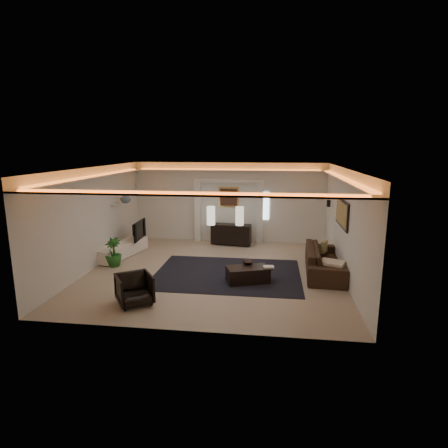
# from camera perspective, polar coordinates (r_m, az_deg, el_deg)

# --- Properties ---
(floor) EXTENTS (7.00, 7.00, 0.00)m
(floor) POSITION_cam_1_polar(r_m,az_deg,el_deg) (10.61, -1.50, -7.26)
(floor) COLOR tan
(floor) RESTS_ON ground
(ceiling) EXTENTS (7.00, 7.00, 0.00)m
(ceiling) POSITION_cam_1_polar(r_m,az_deg,el_deg) (10.04, -1.59, 8.57)
(ceiling) COLOR white
(ceiling) RESTS_ON ground
(wall_back) EXTENTS (7.00, 0.00, 7.00)m
(wall_back) POSITION_cam_1_polar(r_m,az_deg,el_deg) (13.64, 0.74, 3.34)
(wall_back) COLOR silver
(wall_back) RESTS_ON ground
(wall_front) EXTENTS (7.00, 0.00, 7.00)m
(wall_front) POSITION_cam_1_polar(r_m,az_deg,el_deg) (6.90, -6.08, -5.32)
(wall_front) COLOR silver
(wall_front) RESTS_ON ground
(wall_left) EXTENTS (0.00, 7.00, 7.00)m
(wall_left) POSITION_cam_1_polar(r_m,az_deg,el_deg) (11.31, -19.35, 0.87)
(wall_left) COLOR silver
(wall_left) RESTS_ON ground
(wall_right) EXTENTS (0.00, 7.00, 7.00)m
(wall_right) POSITION_cam_1_polar(r_m,az_deg,el_deg) (10.29, 18.09, -0.09)
(wall_right) COLOR silver
(wall_right) RESTS_ON ground
(cove_soffit) EXTENTS (7.00, 7.00, 0.04)m
(cove_soffit) POSITION_cam_1_polar(r_m,az_deg,el_deg) (10.06, -1.58, 6.98)
(cove_soffit) COLOR silver
(cove_soffit) RESTS_ON ceiling
(daylight_slit) EXTENTS (0.25, 0.03, 1.00)m
(daylight_slit) POSITION_cam_1_polar(r_m,az_deg,el_deg) (13.55, 6.42, 2.78)
(daylight_slit) COLOR white
(daylight_slit) RESTS_ON wall_back
(area_rug) EXTENTS (4.00, 3.00, 0.01)m
(area_rug) POSITION_cam_1_polar(r_m,az_deg,el_deg) (10.37, 0.53, -7.68)
(area_rug) COLOR black
(area_rug) RESTS_ON ground
(pilaster_left) EXTENTS (0.22, 0.20, 2.20)m
(pilaster_left) POSITION_cam_1_polar(r_m,az_deg,el_deg) (13.78, -4.07, 1.92)
(pilaster_left) COLOR silver
(pilaster_left) RESTS_ON ground
(pilaster_right) EXTENTS (0.22, 0.20, 2.20)m
(pilaster_right) POSITION_cam_1_polar(r_m,az_deg,el_deg) (13.52, 5.54, 1.70)
(pilaster_right) COLOR silver
(pilaster_right) RESTS_ON ground
(alcove_header) EXTENTS (2.52, 0.20, 0.12)m
(alcove_header) POSITION_cam_1_polar(r_m,az_deg,el_deg) (13.45, 0.70, 6.65)
(alcove_header) COLOR silver
(alcove_header) RESTS_ON wall_back
(painting_frame) EXTENTS (0.74, 0.04, 0.74)m
(painting_frame) POSITION_cam_1_polar(r_m,az_deg,el_deg) (13.59, 0.73, 4.16)
(painting_frame) COLOR tan
(painting_frame) RESTS_ON wall_back
(painting_canvas) EXTENTS (0.62, 0.02, 0.62)m
(painting_canvas) POSITION_cam_1_polar(r_m,az_deg,el_deg) (13.56, 0.72, 4.14)
(painting_canvas) COLOR #4C2D1E
(painting_canvas) RESTS_ON wall_back
(art_panel_frame) EXTENTS (0.04, 1.64, 0.74)m
(art_panel_frame) POSITION_cam_1_polar(r_m,az_deg,el_deg) (10.53, 17.72, 1.59)
(art_panel_frame) COLOR black
(art_panel_frame) RESTS_ON wall_right
(art_panel_gold) EXTENTS (0.02, 1.50, 0.62)m
(art_panel_gold) POSITION_cam_1_polar(r_m,az_deg,el_deg) (10.52, 17.59, 1.59)
(art_panel_gold) COLOR tan
(art_panel_gold) RESTS_ON wall_right
(wall_sconce) EXTENTS (0.12, 0.12, 0.22)m
(wall_sconce) POSITION_cam_1_polar(r_m,az_deg,el_deg) (12.37, 15.79, 3.08)
(wall_sconce) COLOR black
(wall_sconce) RESTS_ON wall_right
(wall_niche) EXTENTS (0.10, 0.55, 0.04)m
(wall_niche) POSITION_cam_1_polar(r_m,az_deg,el_deg) (12.50, -16.32, 2.99)
(wall_niche) COLOR silver
(wall_niche) RESTS_ON wall_left
(console) EXTENTS (1.44, 0.60, 0.70)m
(console) POSITION_cam_1_polar(r_m,az_deg,el_deg) (13.25, 1.10, -1.55)
(console) COLOR black
(console) RESTS_ON ground
(lamp_left) EXTENTS (0.38, 0.38, 0.66)m
(lamp_left) POSITION_cam_1_polar(r_m,az_deg,el_deg) (13.05, -2.03, 1.34)
(lamp_left) COLOR white
(lamp_left) RESTS_ON console
(lamp_right) EXTENTS (0.33, 0.33, 0.65)m
(lamp_right) POSITION_cam_1_polar(r_m,az_deg,el_deg) (13.00, 2.43, 1.29)
(lamp_right) COLOR beige
(lamp_right) RESTS_ON console
(media_ledge) EXTENTS (1.00, 2.24, 0.41)m
(media_ledge) POSITION_cam_1_polar(r_m,az_deg,el_deg) (12.37, -15.33, -3.80)
(media_ledge) COLOR white
(media_ledge) RESTS_ON ground
(tv) EXTENTS (1.09, 0.18, 0.63)m
(tv) POSITION_cam_1_polar(r_m,az_deg,el_deg) (12.68, -13.30, -0.80)
(tv) COLOR black
(tv) RESTS_ON media_ledge
(figurine) EXTENTS (0.17, 0.17, 0.37)m
(figurine) POSITION_cam_1_polar(r_m,az_deg,el_deg) (13.24, -13.64, -0.83)
(figurine) COLOR black
(figurine) RESTS_ON media_ledge
(ginger_jar) EXTENTS (0.35, 0.35, 0.35)m
(ginger_jar) POSITION_cam_1_polar(r_m,az_deg,el_deg) (12.47, -14.93, 3.95)
(ginger_jar) COLOR #303D50
(ginger_jar) RESTS_ON wall_niche
(plant) EXTENTS (0.53, 0.53, 0.85)m
(plant) POSITION_cam_1_polar(r_m,az_deg,el_deg) (11.40, -16.66, -4.18)
(plant) COLOR #1E591B
(plant) RESTS_ON ground
(sofa) EXTENTS (2.58, 1.14, 0.74)m
(sofa) POSITION_cam_1_polar(r_m,az_deg,el_deg) (10.71, 15.22, -5.43)
(sofa) COLOR #381F17
(sofa) RESTS_ON ground
(throw_blanket) EXTENTS (0.74, 0.68, 0.06)m
(throw_blanket) POSITION_cam_1_polar(r_m,az_deg,el_deg) (9.96, 16.30, -5.71)
(throw_blanket) COLOR beige
(throw_blanket) RESTS_ON sofa
(throw_pillow) EXTENTS (0.24, 0.36, 0.34)m
(throw_pillow) POSITION_cam_1_polar(r_m,az_deg,el_deg) (11.41, 15.16, -3.41)
(throw_pillow) COLOR #A48E51
(throw_pillow) RESTS_ON sofa
(coffee_table) EXTENTS (1.21, 0.90, 0.40)m
(coffee_table) POSITION_cam_1_polar(r_m,az_deg,el_deg) (9.75, 3.66, -7.76)
(coffee_table) COLOR black
(coffee_table) RESTS_ON ground
(bowl) EXTENTS (0.29, 0.29, 0.07)m
(bowl) POSITION_cam_1_polar(r_m,az_deg,el_deg) (9.96, 3.65, -5.88)
(bowl) COLOR black
(bowl) RESTS_ON coffee_table
(magazine) EXTENTS (0.29, 0.23, 0.03)m
(magazine) POSITION_cam_1_polar(r_m,az_deg,el_deg) (9.72, 6.88, -6.53)
(magazine) COLOR white
(magazine) RESTS_ON coffee_table
(armchair) EXTENTS (1.04, 1.05, 0.70)m
(armchair) POSITION_cam_1_polar(r_m,az_deg,el_deg) (8.64, -13.60, -9.73)
(armchair) COLOR black
(armchair) RESTS_ON ground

